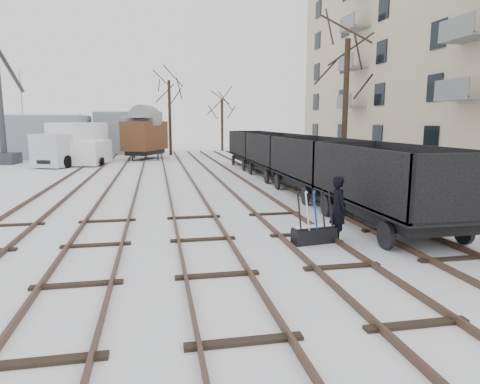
{
  "coord_description": "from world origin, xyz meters",
  "views": [
    {
      "loc": [
        -1.27,
        -9.11,
        3.45
      ],
      "look_at": [
        1.35,
        4.23,
        1.2
      ],
      "focal_mm": 32.0,
      "sensor_mm": 36.0,
      "label": 1
    }
  ],
  "objects_px": {
    "panel_van": "(93,152)",
    "worker": "(338,209)",
    "freight_wagon_a": "(387,197)",
    "lorry": "(73,143)",
    "ground_frame": "(314,233)",
    "crane": "(3,131)",
    "box_van_wagon": "(145,135)"
  },
  "relations": [
    {
      "from": "lorry",
      "to": "crane",
      "type": "bearing_deg",
      "value": -174.58
    },
    {
      "from": "worker",
      "to": "ground_frame",
      "type": "bearing_deg",
      "value": 95.55
    },
    {
      "from": "freight_wagon_a",
      "to": "lorry",
      "type": "distance_m",
      "value": 27.62
    },
    {
      "from": "panel_van",
      "to": "worker",
      "type": "bearing_deg",
      "value": -57.17
    },
    {
      "from": "ground_frame",
      "to": "box_van_wagon",
      "type": "bearing_deg",
      "value": 91.66
    },
    {
      "from": "ground_frame",
      "to": "box_van_wagon",
      "type": "relative_size",
      "value": 0.26
    },
    {
      "from": "worker",
      "to": "lorry",
      "type": "bearing_deg",
      "value": 22.89
    },
    {
      "from": "ground_frame",
      "to": "worker",
      "type": "xyz_separation_m",
      "value": [
        0.75,
        0.1,
        0.67
      ]
    },
    {
      "from": "box_van_wagon",
      "to": "panel_van",
      "type": "height_order",
      "value": "box_van_wagon"
    },
    {
      "from": "crane",
      "to": "lorry",
      "type": "bearing_deg",
      "value": -13.01
    },
    {
      "from": "ground_frame",
      "to": "box_van_wagon",
      "type": "distance_m",
      "value": 29.84
    },
    {
      "from": "box_van_wagon",
      "to": "lorry",
      "type": "bearing_deg",
      "value": -118.76
    },
    {
      "from": "ground_frame",
      "to": "freight_wagon_a",
      "type": "height_order",
      "value": "freight_wagon_a"
    },
    {
      "from": "worker",
      "to": "panel_van",
      "type": "height_order",
      "value": "panel_van"
    },
    {
      "from": "freight_wagon_a",
      "to": "panel_van",
      "type": "xyz_separation_m",
      "value": [
        -12.27,
        23.54,
        -0.03
      ]
    },
    {
      "from": "panel_van",
      "to": "crane",
      "type": "xyz_separation_m",
      "value": [
        -7.21,
        2.34,
        1.67
      ]
    },
    {
      "from": "ground_frame",
      "to": "box_van_wagon",
      "type": "height_order",
      "value": "box_van_wagon"
    },
    {
      "from": "lorry",
      "to": "panel_van",
      "type": "relative_size",
      "value": 1.67
    },
    {
      "from": "freight_wagon_a",
      "to": "lorry",
      "type": "xyz_separation_m",
      "value": [
        -13.77,
        23.93,
        0.7
      ]
    },
    {
      "from": "ground_frame",
      "to": "lorry",
      "type": "xyz_separation_m",
      "value": [
        -10.88,
        25.11,
        1.44
      ]
    },
    {
      "from": "box_van_wagon",
      "to": "panel_van",
      "type": "bearing_deg",
      "value": -107.27
    },
    {
      "from": "panel_van",
      "to": "freight_wagon_a",
      "type": "bearing_deg",
      "value": -51.99
    },
    {
      "from": "worker",
      "to": "crane",
      "type": "distance_m",
      "value": 32.09
    },
    {
      "from": "worker",
      "to": "box_van_wagon",
      "type": "relative_size",
      "value": 0.34
    },
    {
      "from": "ground_frame",
      "to": "lorry",
      "type": "distance_m",
      "value": 27.4
    },
    {
      "from": "lorry",
      "to": "crane",
      "type": "relative_size",
      "value": 0.76
    },
    {
      "from": "panel_van",
      "to": "crane",
      "type": "height_order",
      "value": "crane"
    },
    {
      "from": "panel_van",
      "to": "crane",
      "type": "distance_m",
      "value": 7.76
    },
    {
      "from": "panel_van",
      "to": "lorry",
      "type": "bearing_deg",
      "value": 176.0
    },
    {
      "from": "ground_frame",
      "to": "lorry",
      "type": "relative_size",
      "value": 0.19
    },
    {
      "from": "ground_frame",
      "to": "freight_wagon_a",
      "type": "bearing_deg",
      "value": 13.48
    },
    {
      "from": "ground_frame",
      "to": "panel_van",
      "type": "height_order",
      "value": "panel_van"
    }
  ]
}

